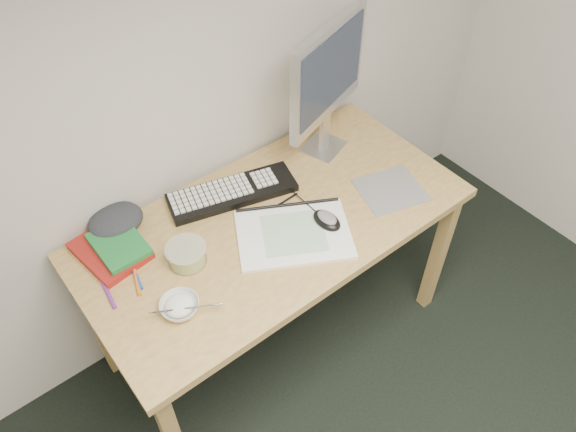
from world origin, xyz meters
The scene contains 18 objects.
desk centered at (0.26, 1.43, 0.67)m, with size 1.40×0.70×0.75m.
mousepad centered at (0.70, 1.28, 0.75)m, with size 0.23×0.21×0.00m, color gray.
sketchpad centered at (0.27, 1.33, 0.76)m, with size 0.39×0.28×0.01m, color silver.
keyboard centered at (0.22, 1.63, 0.76)m, with size 0.47×0.15×0.03m, color black.
monitor centered at (0.66, 1.63, 1.09)m, with size 0.45×0.19×0.54m.
mouse centered at (0.40, 1.30, 0.78)m, with size 0.07×0.12×0.04m, color black.
rice_bowl centered at (-0.20, 1.31, 0.77)m, with size 0.12×0.12×0.04m, color white.
chopsticks centered at (-0.19, 1.28, 0.79)m, with size 0.02×0.02×0.21m, color #B2B2B4.
fruit_tub centered at (-0.08, 1.46, 0.78)m, with size 0.14×0.14×0.07m, color #E0CE4F.
book_red centered at (-0.27, 1.65, 0.76)m, with size 0.19×0.25×0.02m, color maroon.
book_green centered at (-0.24, 1.64, 0.78)m, with size 0.15×0.21×0.02m, color #1C7030.
cloth_lump centered at (-0.20, 1.75, 0.78)m, with size 0.16×0.14×0.07m, color #292B31.
pencil_pink centered at (0.25, 1.46, 0.75)m, with size 0.01×0.01×0.17m, color pink.
pencil_tan centered at (0.31, 1.46, 0.75)m, with size 0.01×0.01×0.16m, color tan.
pencil_black centered at (0.31, 1.48, 0.75)m, with size 0.01×0.01×0.19m, color black.
marker_blue centered at (-0.24, 1.52, 0.76)m, with size 0.01×0.01×0.14m, color #2042B0.
marker_orange centered at (-0.25, 1.50, 0.76)m, with size 0.01×0.01×0.14m, color orange.
marker_purple centered at (-0.35, 1.50, 0.76)m, with size 0.01×0.01×0.14m, color #702790.
Camera 1 is at (-0.54, 0.33, 2.22)m, focal length 35.00 mm.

